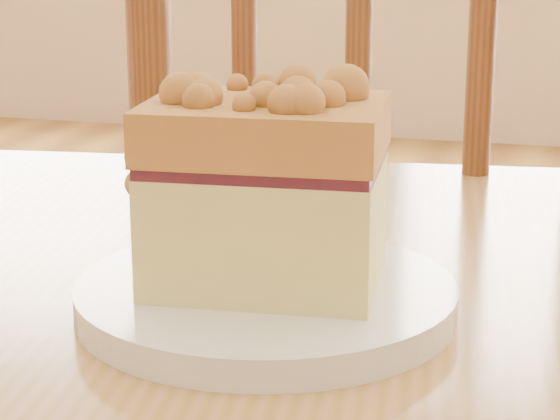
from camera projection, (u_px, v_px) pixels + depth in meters
name	position (u px, v px, depth m)	size (l,w,h in m)	color
cafe_chair_main	(394.00, 345.00, 1.13)	(0.50, 0.50, 1.03)	brown
plate	(266.00, 299.00, 0.58)	(0.20, 0.20, 0.02)	white
cake_slice	(266.00, 181.00, 0.57)	(0.14, 0.10, 0.12)	#FFF390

